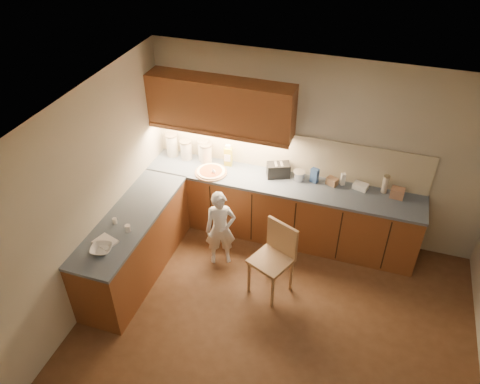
{
  "coord_description": "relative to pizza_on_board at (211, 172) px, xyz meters",
  "views": [
    {
      "loc": [
        0.7,
        -3.34,
        4.56
      ],
      "look_at": [
        -0.8,
        1.2,
        1.0
      ],
      "focal_mm": 35.0,
      "sensor_mm": 36.0,
      "label": 1
    }
  ],
  "objects": [
    {
      "name": "steel_pot",
      "position": [
        1.18,
        0.23,
        0.05
      ],
      "size": [
        0.17,
        0.17,
        0.13
      ],
      "color": "silver",
      "rests_on": "l_counter"
    },
    {
      "name": "spice_jar_b",
      "position": [
        -0.49,
        -1.43,
        0.02
      ],
      "size": [
        0.07,
        0.07,
        0.09
      ],
      "primitive_type": "cylinder",
      "rotation": [
        0.0,
        0.0,
        -0.17
      ],
      "color": "silver",
      "rests_on": "l_counter"
    },
    {
      "name": "blue_box",
      "position": [
        1.39,
        0.24,
        0.08
      ],
      "size": [
        0.12,
        0.1,
        0.2
      ],
      "primitive_type": "cube",
      "rotation": [
        0.0,
        0.0,
        -0.34
      ],
      "color": "#34579C",
      "rests_on": "l_counter"
    },
    {
      "name": "canister_a",
      "position": [
        -0.69,
        0.26,
        0.15
      ],
      "size": [
        0.17,
        0.17,
        0.34
      ],
      "rotation": [
        0.0,
        0.0,
        0.39
      ],
      "color": "silver",
      "rests_on": "l_counter"
    },
    {
      "name": "canister_d",
      "position": [
        -0.17,
        0.25,
        0.13
      ],
      "size": [
        0.18,
        0.18,
        0.29
      ],
      "rotation": [
        0.0,
        0.0,
        -0.36
      ],
      "color": "beige",
      "rests_on": "l_counter"
    },
    {
      "name": "flat_pack",
      "position": [
        2.0,
        0.28,
        0.02
      ],
      "size": [
        0.21,
        0.17,
        0.07
      ],
      "primitive_type": "cube",
      "rotation": [
        0.0,
        0.0,
        -0.26
      ],
      "color": "white",
      "rests_on": "l_counter"
    },
    {
      "name": "backsplash",
      "position": [
        0.98,
        0.39,
        0.27
      ],
      "size": [
        3.75,
        0.02,
        0.58
      ],
      "primitive_type": "cube",
      "color": "beige",
      "rests_on": "l_counter"
    },
    {
      "name": "tall_jar",
      "position": [
        2.3,
        0.3,
        0.11
      ],
      "size": [
        0.08,
        0.08,
        0.26
      ],
      "rotation": [
        0.0,
        0.0,
        0.43
      ],
      "color": "beige",
      "rests_on": "l_counter"
    },
    {
      "name": "white_bottle",
      "position": [
        1.76,
        0.3,
        0.06
      ],
      "size": [
        0.07,
        0.07,
        0.17
      ],
      "primitive_type": "cube",
      "rotation": [
        0.0,
        0.0,
        0.43
      ],
      "color": "white",
      "rests_on": "l_counter"
    },
    {
      "name": "room",
      "position": [
        1.35,
        -1.59,
        0.74
      ],
      "size": [
        4.54,
        4.5,
        2.62
      ],
      "color": "#53331C",
      "rests_on": "ground"
    },
    {
      "name": "card_box_a",
      "position": [
        1.62,
        0.25,
        0.03
      ],
      "size": [
        0.17,
        0.15,
        0.1
      ],
      "primitive_type": "cube",
      "rotation": [
        0.0,
        0.0,
        -0.42
      ],
      "color": "tan",
      "rests_on": "l_counter"
    },
    {
      "name": "canister_c",
      "position": [
        -0.23,
        0.3,
        0.13
      ],
      "size": [
        0.16,
        0.16,
        0.3
      ],
      "rotation": [
        0.0,
        0.0,
        -0.22
      ],
      "color": "white",
      "rests_on": "l_counter"
    },
    {
      "name": "l_counter",
      "position": [
        0.43,
        -0.35,
        -0.48
      ],
      "size": [
        3.77,
        2.62,
        0.92
      ],
      "color": "brown",
      "rests_on": "ground"
    },
    {
      "name": "dough_cloth",
      "position": [
        -0.64,
        -1.68,
        -0.01
      ],
      "size": [
        0.3,
        0.26,
        0.02
      ],
      "primitive_type": "cube",
      "rotation": [
        0.0,
        0.0,
        -0.31
      ],
      "color": "white",
      "rests_on": "l_counter"
    },
    {
      "name": "wooden_chair",
      "position": [
        1.17,
        -0.91,
        -0.37
      ],
      "size": [
        0.58,
        0.58,
        0.98
      ],
      "rotation": [
        0.0,
        0.0,
        -0.41
      ],
      "color": "tan",
      "rests_on": "ground"
    },
    {
      "name": "child",
      "position": [
        0.37,
        -0.66,
        -0.39
      ],
      "size": [
        0.47,
        0.4,
        1.1
      ],
      "primitive_type": "imported",
      "rotation": [
        0.0,
        0.0,
        0.42
      ],
      "color": "white",
      "rests_on": "ground"
    },
    {
      "name": "pizza_on_board",
      "position": [
        0.0,
        0.0,
        0.0
      ],
      "size": [
        0.45,
        0.45,
        0.18
      ],
      "rotation": [
        0.0,
        0.0,
        0.08
      ],
      "color": "#AA7F55",
      "rests_on": "l_counter"
    },
    {
      "name": "mixing_bowl",
      "position": [
        -0.6,
        -1.82,
        0.01
      ],
      "size": [
        0.29,
        0.29,
        0.06
      ],
      "primitive_type": "imported",
      "rotation": [
        0.0,
        0.0,
        0.25
      ],
      "color": "silver",
      "rests_on": "l_counter"
    },
    {
      "name": "upper_cabinets",
      "position": [
        0.08,
        0.23,
        0.91
      ],
      "size": [
        1.95,
        0.36,
        0.73
      ],
      "color": "brown",
      "rests_on": "ground"
    },
    {
      "name": "spice_jar_a",
      "position": [
        -0.71,
        -1.35,
        0.02
      ],
      "size": [
        0.06,
        0.06,
        0.07
      ],
      "primitive_type": "cylinder",
      "rotation": [
        0.0,
        0.0,
        -0.07
      ],
      "color": "silver",
      "rests_on": "l_counter"
    },
    {
      "name": "toaster",
      "position": [
        0.9,
        0.22,
        0.08
      ],
      "size": [
        0.35,
        0.28,
        0.2
      ],
      "rotation": [
        0.0,
        0.0,
        0.39
      ],
      "color": "black",
      "rests_on": "l_counter"
    },
    {
      "name": "card_box_b",
      "position": [
        2.46,
        0.24,
        0.05
      ],
      "size": [
        0.18,
        0.15,
        0.13
      ],
      "primitive_type": "cube",
      "rotation": [
        0.0,
        0.0,
        -0.1
      ],
      "color": "#AC7C5C",
      "rests_on": "l_counter"
    },
    {
      "name": "canister_b",
      "position": [
        -0.47,
        0.24,
        0.13
      ],
      "size": [
        0.17,
        0.17,
        0.29
      ],
      "rotation": [
        0.0,
        0.0,
        -0.3
      ],
      "color": "silver",
      "rests_on": "l_counter"
    },
    {
      "name": "oil_jug",
      "position": [
        0.16,
        0.27,
        0.13
      ],
      "size": [
        0.12,
        0.09,
        0.33
      ],
      "rotation": [
        0.0,
        0.0,
        0.12
      ],
      "color": "gold",
      "rests_on": "l_counter"
    }
  ]
}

